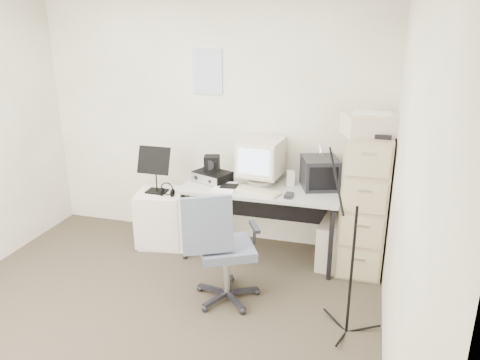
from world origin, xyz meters
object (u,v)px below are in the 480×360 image
(filing_cabinet, at_px, (364,203))
(side_cart, at_px, (164,218))
(office_chair, at_px, (227,247))
(desk, at_px, (262,221))

(filing_cabinet, height_order, side_cart, filing_cabinet)
(office_chair, bearing_deg, desk, 55.61)
(desk, height_order, office_chair, office_chair)
(office_chair, distance_m, side_cart, 1.22)
(filing_cabinet, xyz_separation_m, office_chair, (-1.05, -0.87, -0.16))
(filing_cabinet, relative_size, side_cart, 2.18)
(desk, relative_size, office_chair, 1.54)
(office_chair, height_order, side_cart, office_chair)
(filing_cabinet, distance_m, desk, 0.99)
(filing_cabinet, distance_m, side_cart, 2.00)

